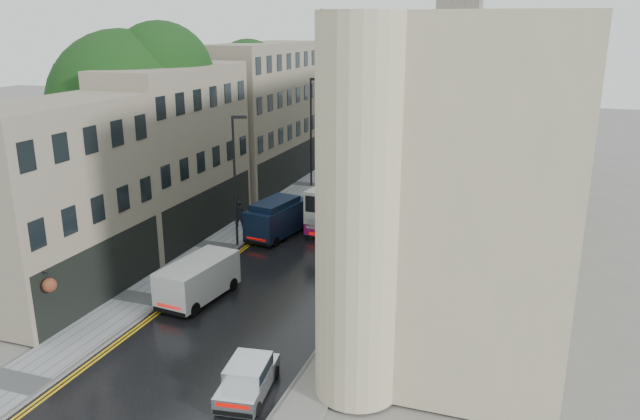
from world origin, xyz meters
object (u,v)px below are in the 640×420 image
Objects in this scene: navy_van at (250,222)px; cream_bus at (323,206)px; white_lorry at (393,164)px; lamp_post_far at (311,133)px; lamp_post_near at (235,183)px; white_van at (162,289)px; silver_hatchback at (218,394)px; tree_far at (225,115)px; tree_near at (127,131)px; pedestrian at (239,214)px.

cream_bus is at bearing 58.96° from navy_van.
white_lorry reaches higher than navy_van.
white_lorry is at bearing 85.19° from cream_bus.
white_lorry is 0.99× the size of lamp_post_far.
navy_van is 3.14m from lamp_post_near.
white_van is (-3.35, -14.66, -0.54)m from cream_bus.
silver_hatchback is at bearing -83.31° from lamp_post_near.
lamp_post_far reaches higher than cream_bus.
lamp_post_near is (7.50, -13.29, -2.00)m from tree_far.
pedestrian is at bearing 26.94° from tree_near.
lamp_post_near reaches higher than cream_bus.
silver_hatchback is at bearing -63.33° from tree_far.
navy_van is 15.05m from lamp_post_far.
tree_near reaches higher than white_lorry.
cream_bus is 5.79m from pedestrian.
lamp_post_near is at bearing -118.94° from cream_bus.
cream_bus is 11.33m from white_lorry.
silver_hatchback is 1.95× the size of pedestrian.
lamp_post_near is at bearing -60.56° from tree_far.
navy_van reaches higher than silver_hatchback.
cream_bus is (11.72, 5.04, -5.31)m from tree_near.
lamp_post_near is (7.80, -0.29, -2.72)m from tree_near.
pedestrian is at bearing 106.42° from silver_hatchback.
cream_bus is at bearing -63.77° from lamp_post_far.
lamp_post_far is (0.79, 12.30, 3.66)m from pedestrian.
tree_near is 2.92× the size of white_van.
white_van reaches higher than silver_hatchback.
white_lorry is 7.45m from lamp_post_far.
tree_near reaches higher than pedestrian.
lamp_post_far reaches higher than silver_hatchback.
silver_hatchback is (15.03, -16.32, -6.25)m from tree_near.
tree_far is at bearing -179.34° from white_lorry.
tree_near is at bearing 137.52° from white_van.
silver_hatchback is (0.92, -32.41, -1.70)m from white_lorry.
lamp_post_far is at bearing 75.13° from lamp_post_near.
pedestrian is (-8.77, 19.50, 0.35)m from silver_hatchback.
tree_far is 1.05× the size of cream_bus.
white_lorry is at bearing 48.75° from tree_near.
silver_hatchback is 0.70× the size of navy_van.
tree_far reaches higher than lamp_post_far.
tree_far is at bearing 116.14° from white_van.
lamp_post_far is (7.05, 15.48, -2.24)m from tree_near.
cream_bus is 1.44× the size of lamp_post_near.
navy_van is 2.78× the size of pedestrian.
tree_near is 2.69× the size of navy_van.
white_van is 2.56× the size of pedestrian.
cream_bus is 2.49× the size of white_van.
white_lorry is 4.88× the size of pedestrian.
silver_hatchback is at bearing -59.26° from navy_van.
pedestrian reaches higher than silver_hatchback.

